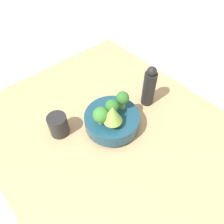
% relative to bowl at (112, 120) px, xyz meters
% --- Properties ---
extents(ground_plane, '(6.00, 6.00, 0.00)m').
position_rel_bowl_xyz_m(ground_plane, '(-0.03, 0.01, -0.07)').
color(ground_plane, silver).
extents(table, '(1.03, 0.83, 0.03)m').
position_rel_bowl_xyz_m(table, '(-0.03, 0.01, -0.05)').
color(table, tan).
rests_on(table, ground_plane).
extents(bowl, '(0.21, 0.21, 0.07)m').
position_rel_bowl_xyz_m(bowl, '(0.00, 0.00, 0.00)').
color(bowl, navy).
rests_on(bowl, table).
extents(broccoli_floret_front, '(0.05, 0.05, 0.08)m').
position_rel_bowl_xyz_m(broccoli_floret_front, '(0.00, -0.05, 0.07)').
color(broccoli_floret_front, '#6BA34C').
rests_on(broccoli_floret_front, bowl).
extents(broccoli_floret_back, '(0.06, 0.06, 0.07)m').
position_rel_bowl_xyz_m(broccoli_floret_back, '(0.00, 0.05, 0.07)').
color(broccoli_floret_back, '#7AB256').
rests_on(broccoli_floret_back, bowl).
extents(romanesco_piece_far, '(0.07, 0.07, 0.09)m').
position_rel_bowl_xyz_m(romanesco_piece_far, '(-0.04, 0.03, 0.08)').
color(romanesco_piece_far, '#609347').
rests_on(romanesco_piece_far, bowl).
extents(broccoli_floret_center, '(0.05, 0.05, 0.08)m').
position_rel_bowl_xyz_m(broccoli_floret_center, '(0.00, 0.00, 0.08)').
color(broccoli_floret_center, '#7AB256').
rests_on(broccoli_floret_center, bowl).
extents(cup, '(0.07, 0.07, 0.09)m').
position_rel_bowl_xyz_m(cup, '(0.11, 0.16, 0.00)').
color(cup, black).
rests_on(cup, table).
extents(pepper_mill, '(0.05, 0.05, 0.18)m').
position_rel_bowl_xyz_m(pepper_mill, '(0.00, -0.20, 0.05)').
color(pepper_mill, black).
rests_on(pepper_mill, table).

